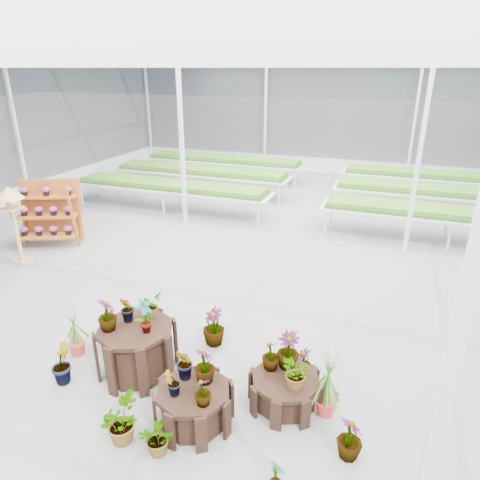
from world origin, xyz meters
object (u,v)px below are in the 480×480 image
(plinth_low, at_px, (285,391))
(plinth_tall, at_px, (137,350))
(bird_table, at_px, (15,226))
(plinth_mid, at_px, (194,406))
(shelf_rack, at_px, (47,214))

(plinth_low, bearing_deg, plinth_tall, -177.40)
(bird_table, bearing_deg, plinth_low, -15.30)
(plinth_mid, height_order, plinth_low, plinth_mid)
(plinth_tall, distance_m, bird_table, 5.24)
(bird_table, bearing_deg, plinth_mid, -23.89)
(shelf_rack, distance_m, bird_table, 1.17)
(plinth_low, bearing_deg, shelf_rack, 154.03)
(plinth_low, xyz_separation_m, shelf_rack, (-7.03, 3.42, 0.59))
(plinth_mid, relative_size, plinth_low, 1.02)
(plinth_mid, distance_m, shelf_rack, 7.32)
(plinth_mid, relative_size, shelf_rack, 0.61)
(plinth_mid, bearing_deg, plinth_tall, 153.43)
(plinth_tall, xyz_separation_m, plinth_low, (2.20, 0.10, -0.17))
(plinth_mid, relative_size, bird_table, 0.54)
(shelf_rack, bearing_deg, plinth_low, -49.94)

